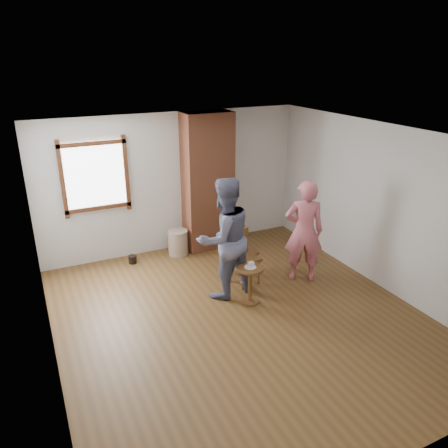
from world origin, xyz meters
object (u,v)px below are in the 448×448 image
(person_pink, at_px, (304,231))
(stoneware_crock, at_px, (178,242))
(dining_chair_right, at_px, (241,249))
(dining_chair_left, at_px, (242,254))
(side_table, at_px, (250,279))
(man, at_px, (224,239))

(person_pink, bearing_deg, stoneware_crock, -21.93)
(dining_chair_right, distance_m, person_pink, 1.11)
(stoneware_crock, bearing_deg, dining_chair_left, -67.61)
(dining_chair_right, bearing_deg, person_pink, -54.18)
(person_pink, bearing_deg, side_table, 41.68)
(dining_chair_right, bearing_deg, man, -155.78)
(side_table, distance_m, person_pink, 1.27)
(dining_chair_right, relative_size, person_pink, 0.47)
(man, distance_m, person_pink, 1.39)
(dining_chair_right, height_order, man, man)
(dining_chair_left, distance_m, person_pink, 1.08)
(man, bearing_deg, dining_chair_right, -147.45)
(man, bearing_deg, stoneware_crock, -94.44)
(side_table, bearing_deg, dining_chair_left, 72.83)
(side_table, relative_size, man, 0.32)
(dining_chair_left, distance_m, dining_chair_right, 0.28)
(dining_chair_left, bearing_deg, side_table, -118.38)
(side_table, bearing_deg, dining_chair_right, 71.05)
(stoneware_crock, relative_size, dining_chair_right, 0.58)
(man, height_order, person_pink, man)
(stoneware_crock, distance_m, dining_chair_right, 1.40)
(dining_chair_right, bearing_deg, side_table, -127.03)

